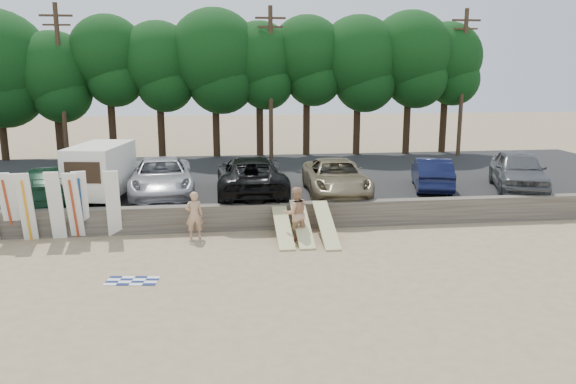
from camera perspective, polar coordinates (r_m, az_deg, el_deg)
The scene contains 27 objects.
ground at distance 18.95m, azimuth -3.03°, elevation -6.26°, with size 120.00×120.00×0.00m, color tan.
seawall at distance 21.67m, azimuth -3.64°, elevation -2.50°, with size 44.00×0.50×1.00m, color #6B6356.
parking_lot at distance 29.01m, azimuth -4.59°, elevation 0.96°, with size 44.00×14.50×0.70m, color #282828.
treeline at distance 35.46m, azimuth -7.47°, elevation 13.23°, with size 33.00×6.39×9.05m.
utility_poles at distance 34.08m, azimuth -1.76°, elevation 11.27°, with size 25.80×0.26×9.00m.
box_trailer at distance 24.37m, azimuth -18.49°, elevation 2.17°, with size 2.59×3.93×2.34m.
car_1 at distance 25.05m, azimuth -23.34°, elevation 0.71°, with size 2.05×5.05×1.46m, color #133623.
car_2 at distance 24.85m, azimuth -12.75°, elevation 1.48°, with size 2.65×5.74×1.59m, color #AEAEB3.
car_3 at distance 24.22m, azimuth -3.79°, elevation 1.63°, with size 2.85×6.19×1.72m, color black.
car_4 at distance 24.39m, azimuth 4.90°, elevation 1.46°, with size 2.54×5.50×1.53m, color #7B6D4E.
car_5 at distance 26.35m, azimuth 14.41°, elevation 1.84°, with size 1.54×4.40×1.45m, color #0E1333.
car_6 at distance 27.37m, azimuth 22.34°, elevation 2.04°, with size 2.11×5.24×1.78m, color #4F5154.
surfboard_upright_2 at distance 22.38m, azimuth -26.54°, elevation -1.29°, with size 0.50×0.06×2.60m, color white.
surfboard_upright_3 at distance 22.23m, azimuth -25.44°, elevation -1.31°, with size 0.50×0.06×2.60m, color white.
surfboard_upright_4 at distance 21.91m, azimuth -25.04°, elevation -1.41°, with size 0.50×0.06×2.60m, color white.
surfboard_upright_5 at distance 21.68m, azimuth -22.53°, elevation -1.31°, with size 0.50×0.06×2.60m, color white.
surfboard_upright_6 at distance 21.64m, azimuth -20.27°, elevation -1.18°, with size 0.50×0.06×2.60m, color white.
surfboard_upright_7 at distance 21.54m, azimuth -20.93°, elevation -1.31°, with size 0.50×0.06×2.60m, color white.
surfboard_upright_8 at distance 21.31m, azimuth -17.34°, elevation -1.16°, with size 0.50×0.06×2.60m, color white.
surfboard_low_0 at distance 20.35m, azimuth -0.54°, elevation -3.45°, with size 0.56×3.00×0.07m, color #D1CA84.
surfboard_low_1 at distance 20.42m, azimuth 1.41°, elevation -3.21°, with size 0.56×3.00×0.07m, color #D1CA84.
surfboard_low_2 at distance 20.35m, azimuth 3.90°, elevation -3.31°, with size 0.56×3.00×0.07m, color #D1CA84.
beachgoer_a at distance 20.60m, azimuth -9.50°, elevation -2.34°, with size 0.64×0.42×1.76m, color tan.
beachgoer_b at distance 20.19m, azimuth 0.79°, elevation -2.19°, with size 0.95×0.74×1.95m, color tan.
cooler at distance 21.22m, azimuth 0.20°, elevation -3.76°, with size 0.38×0.30×0.32m, color #268B3A.
gear_bag at distance 21.54m, azimuth 3.80°, elevation -3.68°, with size 0.30×0.25×0.22m, color #DA4A19.
beach_towel at distance 17.18m, azimuth -15.56°, elevation -8.68°, with size 1.50×1.50×0.00m, color white.
Camera 1 is at (-1.27, -17.92, 6.01)m, focal length 35.00 mm.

